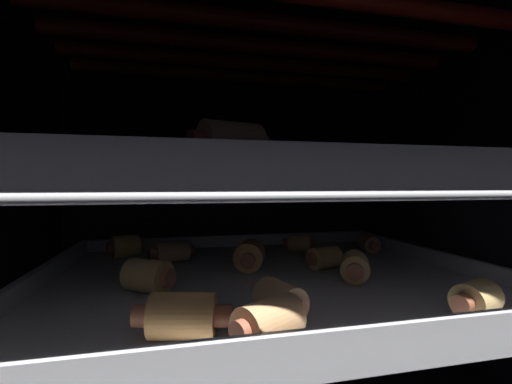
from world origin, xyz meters
The scene contains 31 objects.
oven_wall_back centered at (0.00, 25.07, 20.61)cm, with size 57.28×1.20×41.22cm, color black.
oven_wall_right centered at (28.04, 0.00, 20.61)cm, with size 1.20×48.95×41.22cm, color black.
oven_ceiling centered at (0.00, 0.00, 41.82)cm, with size 57.28×51.35×1.20cm, color black.
heating_element centered at (0.00, 0.00, 38.63)cm, with size 43.90×23.19×1.65cm.
oven_rack_lower centered at (0.00, 0.00, 11.87)cm, with size 52.40×47.97×0.77cm.
baking_tray_lower centered at (0.00, 0.00, 12.99)cm, with size 45.85×37.80×2.93cm.
pig_in_blanket_lower_0 centered at (-3.62, -15.84, 14.82)cm, with size 5.41×4.54×2.80cm.
pig_in_blanket_lower_1 centered at (8.89, -4.21, 14.87)cm, with size 4.32×5.46×2.91cm.
pig_in_blanket_lower_2 centered at (-9.85, 8.93, 14.73)cm, with size 5.93×3.69×2.62cm.
pig_in_blanket_lower_3 centered at (8.37, 11.06, 14.72)cm, with size 4.70×3.68×2.61cm.
pig_in_blanket_lower_4 centered at (-0.91, 2.66, 15.12)cm, with size 4.41×5.76×3.40cm.
pig_in_blanket_lower_5 centered at (12.96, -15.14, 14.77)cm, with size 5.15×3.62×2.69cm.
pig_in_blanket_lower_6 centered at (7.95, 1.21, 14.73)cm, with size 4.93×3.56×2.62cm.
pig_in_blanket_lower_7 centered at (-16.12, 13.39, 14.94)cm, with size 5.06×4.03×3.04cm.
pig_in_blanket_lower_8 centered at (-8.90, -13.96, 14.93)cm, with size 6.56×3.86×3.01cm.
pig_in_blanket_lower_9 centered at (-1.68, -11.94, 14.78)cm, with size 3.68×5.34×2.71cm.
pig_in_blanket_lower_10 centered at (18.74, 9.30, 14.62)cm, with size 2.96×5.64×2.40cm.
pig_in_blanket_lower_11 centered at (-11.89, -3.38, 14.96)cm, with size 5.18×4.75×3.07cm.
oven_rack_upper centered at (0.00, 0.00, 22.90)cm, with size 52.15×47.97×0.52cm.
baking_tray_upper centered at (0.00, 0.00, 23.82)cm, with size 45.85×37.80×2.68cm.
pig_in_blanket_upper_0 centered at (-17.73, 13.43, 25.54)cm, with size 5.67×3.78×2.73cm.
pig_in_blanket_upper_1 centered at (0.08, 3.03, 25.39)cm, with size 3.17×5.06×2.43cm.
pig_in_blanket_upper_2 centered at (-19.89, 5.04, 25.53)cm, with size 5.09×4.78×2.71cm.
pig_in_blanket_upper_3 centered at (13.12, -2.85, 25.85)cm, with size 4.87×4.92×3.36cm.
pig_in_blanket_upper_4 centered at (12.24, -6.87, 25.60)cm, with size 3.88×5.92×2.84cm.
pig_in_blanket_upper_5 centered at (8.72, -3.11, 25.68)cm, with size 3.44×5.50×3.01cm.
pig_in_blanket_upper_6 centered at (-14.07, 0.34, 25.70)cm, with size 5.54×3.22×3.06cm.
pig_in_blanket_upper_7 centered at (-13.93, 15.79, 25.81)cm, with size 5.87×5.68×3.27cm.
pig_in_blanket_upper_8 centered at (-2.11, -5.54, 25.63)cm, with size 4.28×5.39×2.92cm.
pig_in_blanket_upper_9 centered at (-5.97, -15.08, 25.82)cm, with size 5.62×4.21×3.29cm.
pig_in_blanket_upper_10 centered at (-18.26, -3.46, 25.85)cm, with size 5.55×3.55×3.36cm.
Camera 1 is at (-9.30, -36.60, 23.52)cm, focal length 24.07 mm.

